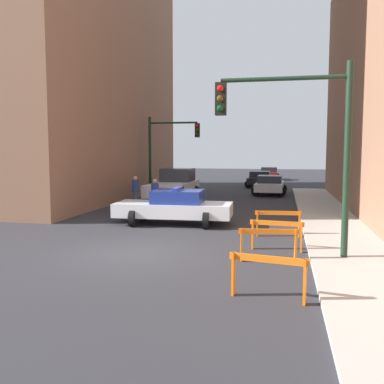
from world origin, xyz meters
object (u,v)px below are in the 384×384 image
(parked_car_mid, at_px, (260,179))
(barrier_front, at_px, (268,270))
(traffic_light_far, at_px, (166,145))
(barrier_mid, at_px, (268,239))
(barrier_corner, at_px, (278,219))
(parked_car_far, at_px, (269,173))
(traffic_light_near, at_px, (302,130))
(parked_car_near, at_px, (270,185))
(pedestrian_crossing, at_px, (155,196))
(police_car, at_px, (175,207))
(barrier_back, at_px, (277,230))
(pedestrian_corner, at_px, (136,191))
(white_truck, at_px, (174,185))

(parked_car_mid, distance_m, barrier_front, 27.31)
(traffic_light_far, bearing_deg, barrier_mid, -65.42)
(barrier_mid, bearing_deg, barrier_corner, 86.47)
(parked_car_far, relative_size, barrier_front, 2.75)
(traffic_light_near, bearing_deg, parked_car_near, 94.36)
(pedestrian_crossing, bearing_deg, barrier_front, -166.91)
(traffic_light_near, xyz_separation_m, parked_car_near, (-1.35, 17.64, -2.86))
(police_car, relative_size, barrier_mid, 3.00)
(barrier_front, bearing_deg, traffic_light_near, 78.08)
(barrier_back, bearing_deg, barrier_mid, -98.13)
(traffic_light_far, relative_size, barrier_corner, 3.26)
(traffic_light_near, bearing_deg, barrier_back, 127.51)
(pedestrian_crossing, distance_m, pedestrian_corner, 2.48)
(police_car, relative_size, parked_car_far, 1.10)
(parked_car_mid, bearing_deg, barrier_corner, -83.74)
(parked_car_near, distance_m, pedestrian_corner, 10.73)
(parked_car_near, relative_size, barrier_mid, 2.73)
(traffic_light_far, xyz_separation_m, pedestrian_corner, (-0.03, -5.93, -2.54))
(traffic_light_far, height_order, police_car, traffic_light_far)
(white_truck, height_order, barrier_front, white_truck)
(traffic_light_near, bearing_deg, police_car, 135.38)
(parked_car_far, bearing_deg, pedestrian_corner, -106.13)
(pedestrian_crossing, bearing_deg, parked_car_near, -40.73)
(barrier_mid, bearing_deg, white_truck, 114.35)
(traffic_light_far, bearing_deg, pedestrian_corner, -90.29)
(traffic_light_near, distance_m, parked_car_far, 32.95)
(traffic_light_far, xyz_separation_m, pedestrian_crossing, (1.61, -7.79, -2.54))
(pedestrian_crossing, bearing_deg, barrier_mid, -159.23)
(barrier_front, distance_m, barrier_mid, 3.00)
(parked_car_near, relative_size, barrier_back, 2.73)
(parked_car_near, bearing_deg, pedestrian_crossing, -114.70)
(barrier_mid, bearing_deg, parked_car_mid, 93.50)
(police_car, bearing_deg, pedestrian_corner, 33.66)
(pedestrian_crossing, relative_size, barrier_mid, 1.04)
(traffic_light_far, relative_size, barrier_front, 3.29)
(barrier_back, bearing_deg, parked_car_far, 92.21)
(traffic_light_far, xyz_separation_m, parked_car_near, (6.69, 2.44, -2.72))
(traffic_light_far, xyz_separation_m, police_car, (3.26, -10.49, -2.67))
(police_car, xyz_separation_m, pedestrian_corner, (-3.29, 4.57, 0.14))
(traffic_light_near, relative_size, pedestrian_corner, 3.13)
(barrier_front, xyz_separation_m, barrier_mid, (-0.09, 2.99, 0.00))
(pedestrian_corner, bearing_deg, barrier_corner, -94.13)
(parked_car_mid, xyz_separation_m, barrier_front, (1.58, -27.26, -0.06))
(parked_car_near, relative_size, parked_car_mid, 1.00)
(pedestrian_crossing, distance_m, barrier_corner, 7.29)
(parked_car_mid, xyz_separation_m, barrier_corner, (1.70, -20.73, -0.06))
(parked_car_near, height_order, pedestrian_corner, pedestrian_corner)
(parked_car_far, bearing_deg, barrier_front, -89.60)
(white_truck, xyz_separation_m, barrier_corner, (6.27, -9.85, -0.29))
(police_car, distance_m, white_truck, 8.42)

